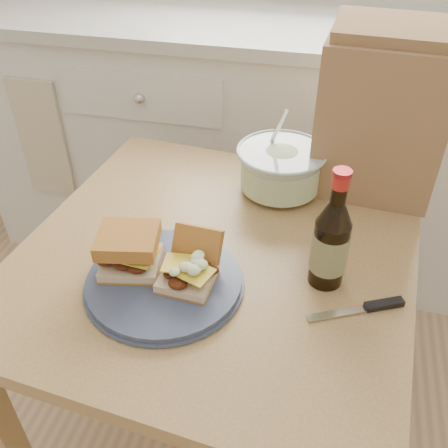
% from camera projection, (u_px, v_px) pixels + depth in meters
% --- Properties ---
extents(cabinet_run, '(2.50, 0.64, 0.94)m').
position_uv_depth(cabinet_run, '(297.00, 146.00, 1.93)').
color(cabinet_run, silver).
rests_on(cabinet_run, ground).
extents(dining_table, '(0.92, 0.92, 0.70)m').
position_uv_depth(dining_table, '(216.00, 284.00, 1.15)').
color(dining_table, tan).
rests_on(dining_table, ground).
extents(plate, '(0.31, 0.31, 0.02)m').
position_uv_depth(plate, '(164.00, 282.00, 1.00)').
color(plate, '#3D4864').
rests_on(plate, dining_table).
extents(sandwich_left, '(0.14, 0.13, 0.09)m').
position_uv_depth(sandwich_left, '(129.00, 250.00, 0.99)').
color(sandwich_left, beige).
rests_on(sandwich_left, plate).
extents(sandwich_right, '(0.11, 0.15, 0.09)m').
position_uv_depth(sandwich_right, '(190.00, 265.00, 0.98)').
color(sandwich_right, beige).
rests_on(sandwich_right, plate).
extents(coleslaw_bowl, '(0.22, 0.22, 0.22)m').
position_uv_depth(coleslaw_bowl, '(280.00, 171.00, 1.25)').
color(coleslaw_bowl, silver).
rests_on(coleslaw_bowl, dining_table).
extents(beer_bottle, '(0.07, 0.07, 0.26)m').
position_uv_depth(beer_bottle, '(331.00, 243.00, 0.96)').
color(beer_bottle, black).
rests_on(beer_bottle, dining_table).
extents(knife, '(0.18, 0.10, 0.01)m').
position_uv_depth(knife, '(372.00, 307.00, 0.95)').
color(knife, silver).
rests_on(knife, dining_table).
extents(paper_bag, '(0.30, 0.21, 0.38)m').
position_uv_depth(paper_bag, '(380.00, 120.00, 1.18)').
color(paper_bag, '#916446').
rests_on(paper_bag, dining_table).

